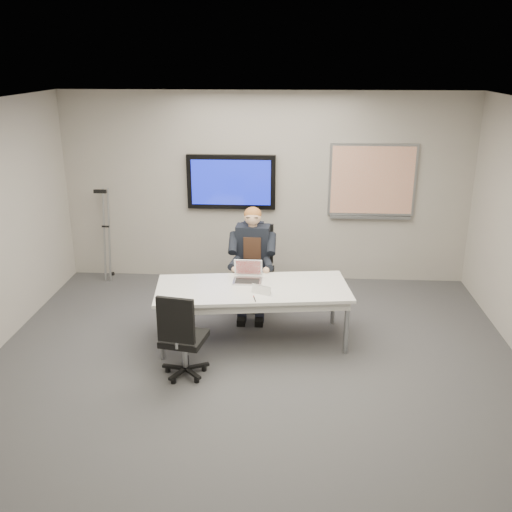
# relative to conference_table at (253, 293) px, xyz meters

# --- Properties ---
(floor) EXTENTS (6.00, 6.00, 0.02)m
(floor) POSITION_rel_conference_table_xyz_m (0.05, -0.90, -0.61)
(floor) COLOR #3B3B3E
(floor) RESTS_ON ground
(ceiling) EXTENTS (6.00, 6.00, 0.02)m
(ceiling) POSITION_rel_conference_table_xyz_m (0.05, -0.90, 2.19)
(ceiling) COLOR silver
(ceiling) RESTS_ON wall_back
(wall_back) EXTENTS (6.00, 0.02, 2.80)m
(wall_back) POSITION_rel_conference_table_xyz_m (0.05, 2.10, 0.79)
(wall_back) COLOR #AAA499
(wall_back) RESTS_ON ground
(wall_front) EXTENTS (6.00, 0.02, 2.80)m
(wall_front) POSITION_rel_conference_table_xyz_m (0.05, -3.90, 0.79)
(wall_front) COLOR #AAA499
(wall_front) RESTS_ON ground
(conference_table) EXTENTS (2.35, 1.21, 0.69)m
(conference_table) POSITION_rel_conference_table_xyz_m (0.00, 0.00, 0.00)
(conference_table) COLOR silver
(conference_table) RESTS_ON ground
(tv_display) EXTENTS (1.30, 0.09, 0.80)m
(tv_display) POSITION_rel_conference_table_xyz_m (-0.45, 2.04, 0.89)
(tv_display) COLOR black
(tv_display) RESTS_ON wall_back
(whiteboard) EXTENTS (1.25, 0.08, 1.10)m
(whiteboard) POSITION_rel_conference_table_xyz_m (1.60, 2.07, 0.92)
(whiteboard) COLOR #969A9F
(whiteboard) RESTS_ON wall_back
(office_chair_far) EXTENTS (0.61, 0.61, 1.11)m
(office_chair_far) POSITION_rel_conference_table_xyz_m (-0.05, 1.04, -0.27)
(office_chair_far) COLOR black
(office_chair_far) RESTS_ON ground
(office_chair_near) EXTENTS (0.54, 0.54, 0.98)m
(office_chair_near) POSITION_rel_conference_table_xyz_m (-0.68, -0.87, -0.31)
(office_chair_near) COLOR black
(office_chair_near) RESTS_ON ground
(seated_person) EXTENTS (0.45, 0.77, 1.41)m
(seated_person) POSITION_rel_conference_table_xyz_m (-0.06, 0.78, -0.04)
(seated_person) COLOR #1D2031
(seated_person) RESTS_ON office_chair_far
(crutch) EXTENTS (0.32, 0.61, 1.50)m
(crutch) POSITION_rel_conference_table_xyz_m (-2.33, 1.89, 0.12)
(crutch) COLOR #95989C
(crutch) RESTS_ON ground
(laptop) EXTENTS (0.34, 0.32, 0.24)m
(laptop) POSITION_rel_conference_table_xyz_m (-0.07, 0.21, 0.14)
(laptop) COLOR silver
(laptop) RESTS_ON conference_table
(name_tent) EXTENTS (0.24, 0.16, 0.09)m
(name_tent) POSITION_rel_conference_table_xyz_m (0.11, -0.17, 0.13)
(name_tent) COLOR white
(name_tent) RESTS_ON conference_table
(pen) EXTENTS (0.04, 0.15, 0.01)m
(pen) POSITION_rel_conference_table_xyz_m (0.05, -0.35, 0.09)
(pen) COLOR black
(pen) RESTS_ON conference_table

